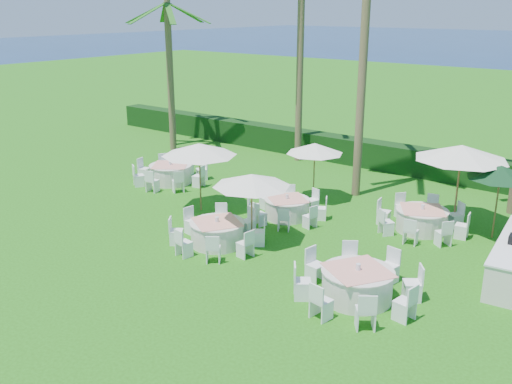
% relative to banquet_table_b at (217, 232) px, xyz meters
% --- Properties ---
extents(ground, '(120.00, 120.00, 0.00)m').
position_rel_banquet_table_b_xyz_m(ground, '(0.08, -0.83, -0.40)').
color(ground, '#205B0F').
rests_on(ground, ground).
extents(hedge, '(34.00, 1.00, 1.20)m').
position_rel_banquet_table_b_xyz_m(hedge, '(0.08, 11.17, 0.20)').
color(hedge, black).
rests_on(hedge, ground).
extents(banquet_table_b, '(3.00, 3.00, 0.91)m').
position_rel_banquet_table_b_xyz_m(banquet_table_b, '(0.00, 0.00, 0.00)').
color(banquet_table_b, beige).
rests_on(banquet_table_b, ground).
extents(banquet_table_c, '(3.23, 3.23, 0.97)m').
position_rel_banquet_table_b_xyz_m(banquet_table_c, '(5.11, -0.46, 0.03)').
color(banquet_table_c, beige).
rests_on(banquet_table_c, ground).
extents(banquet_table_d, '(3.12, 3.12, 0.95)m').
position_rel_banquet_table_b_xyz_m(banquet_table_d, '(-5.89, 3.72, 0.02)').
color(banquet_table_d, beige).
rests_on(banquet_table_d, ground).
extents(banquet_table_e, '(2.76, 2.76, 0.85)m').
position_rel_banquet_table_b_xyz_m(banquet_table_e, '(0.36, 3.28, -0.03)').
color(banquet_table_e, beige).
rests_on(banquet_table_e, ground).
extents(banquet_table_f, '(2.99, 2.99, 0.91)m').
position_rel_banquet_table_b_xyz_m(banquet_table_f, '(4.58, 4.99, -0.00)').
color(banquet_table_f, beige).
rests_on(banquet_table_f, ground).
extents(umbrella_a, '(2.68, 2.68, 2.49)m').
position_rel_banquet_table_b_xyz_m(umbrella_a, '(-2.56, 2.00, 1.88)').
color(umbrella_a, brown).
rests_on(umbrella_a, ground).
extents(umbrella_b, '(2.42, 2.42, 2.22)m').
position_rel_banquet_table_b_xyz_m(umbrella_b, '(0.71, 0.83, 1.63)').
color(umbrella_b, brown).
rests_on(umbrella_b, ground).
extents(umbrella_c, '(2.15, 2.15, 2.23)m').
position_rel_banquet_table_b_xyz_m(umbrella_c, '(0.06, 5.48, 1.64)').
color(umbrella_c, brown).
rests_on(umbrella_c, ground).
extents(umbrella_d, '(3.07, 3.07, 2.79)m').
position_rel_banquet_table_b_xyz_m(umbrella_d, '(5.25, 6.18, 2.15)').
color(umbrella_d, brown).
rests_on(umbrella_d, ground).
extents(umbrella_green, '(2.08, 2.08, 2.40)m').
position_rel_banquet_table_b_xyz_m(umbrella_green, '(6.63, 5.84, 1.79)').
color(umbrella_green, brown).
rests_on(umbrella_green, ground).
extents(palm_a, '(4.38, 4.22, 10.43)m').
position_rel_banquet_table_b_xyz_m(palm_a, '(-10.79, 8.66, 5.29)').
color(palm_a, brown).
rests_on(palm_a, ground).
extents(palm_b, '(4.37, 4.25, 9.11)m').
position_rel_banquet_table_b_xyz_m(palm_b, '(-3.73, 10.09, 4.62)').
color(palm_b, brown).
rests_on(palm_b, ground).
extents(palm_c, '(4.40, 3.96, 10.70)m').
position_rel_banquet_table_b_xyz_m(palm_c, '(1.05, 7.05, 5.43)').
color(palm_c, brown).
rests_on(palm_c, ground).
extents(palm_f, '(4.15, 4.40, 7.29)m').
position_rel_banquet_table_b_xyz_m(palm_f, '(-10.07, 7.95, 3.68)').
color(palm_f, brown).
rests_on(palm_f, ground).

